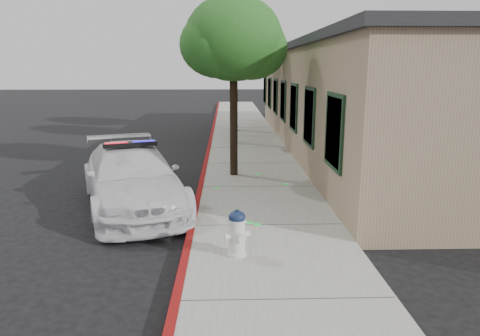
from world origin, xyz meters
The scene contains 9 objects.
ground centered at (0.00, 0.00, 0.00)m, with size 120.00×120.00×0.00m, color black.
sidewalk centered at (1.60, 3.00, 0.07)m, with size 3.20×60.00×0.15m, color gray.
red_curb centered at (0.06, 3.00, 0.08)m, with size 0.14×60.00×0.16m, color maroon.
clapboard_building centered at (6.69, 9.00, 2.13)m, with size 7.30×20.89×4.24m.
police_car centered at (-1.50, 1.75, 0.75)m, with size 3.70×5.56×1.62m.
fire_hydrant centered at (0.96, -1.50, 0.56)m, with size 0.47×0.41×0.82m.
street_tree_near centered at (1.00, 4.39, 4.02)m, with size 3.10×2.83×5.19m.
street_tree_mid centered at (1.15, 10.22, 4.39)m, with size 3.22×2.95×5.62m.
street_tree_far centered at (1.26, 14.03, 4.71)m, with size 3.24×3.34×6.06m.
Camera 1 is at (0.80, -8.60, 3.34)m, focal length 32.91 mm.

